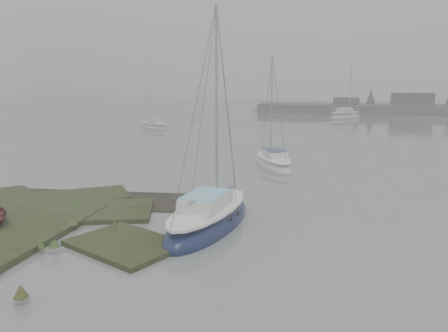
# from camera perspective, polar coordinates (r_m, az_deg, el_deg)

# --- Properties ---
(ground) EXTENTS (160.00, 160.00, 0.00)m
(ground) POSITION_cam_1_polar(r_m,az_deg,el_deg) (43.78, 4.06, 4.17)
(ground) COLOR slate
(ground) RESTS_ON ground
(sailboat_main) EXTENTS (2.93, 6.36, 8.65)m
(sailboat_main) POSITION_cam_1_polar(r_m,az_deg,el_deg) (16.29, -2.02, -7.05)
(sailboat_main) COLOR #121A3D
(sailboat_main) RESTS_ON ground
(sailboat_white) EXTENTS (3.65, 5.46, 7.35)m
(sailboat_white) POSITION_cam_1_polar(r_m,az_deg,el_deg) (27.33, 6.47, 0.32)
(sailboat_white) COLOR silver
(sailboat_white) RESTS_ON ground
(sailboat_far_a) EXTENTS (5.17, 4.68, 7.44)m
(sailboat_far_a) POSITION_cam_1_polar(r_m,az_deg,el_deg) (49.06, -9.12, 5.09)
(sailboat_far_a) COLOR #A8ADB2
(sailboat_far_a) RESTS_ON ground
(sailboat_far_b) EXTENTS (5.70, 6.70, 9.43)m
(sailboat_far_b) POSITION_cam_1_polar(r_m,az_deg,el_deg) (64.29, 15.58, 6.31)
(sailboat_far_b) COLOR #9EA2A7
(sailboat_far_b) RESTS_ON ground
(sailboat_far_c) EXTENTS (5.21, 4.64, 7.45)m
(sailboat_far_c) POSITION_cam_1_polar(r_m,az_deg,el_deg) (75.46, 5.16, 7.30)
(sailboat_far_c) COLOR #A7ABB0
(sailboat_far_c) RESTS_ON ground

